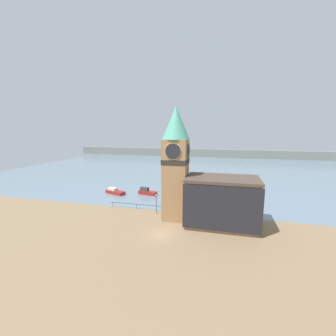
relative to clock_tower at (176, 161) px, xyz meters
name	(u,v)px	position (x,y,z in m)	size (l,w,h in m)	color
ground_plane	(161,235)	(-0.80, -7.40, -11.24)	(160.00, 160.00, 0.00)	#846B4C
water	(203,167)	(-0.80, 63.27, -11.24)	(160.00, 120.00, 0.00)	slate
far_shoreline	(209,153)	(-0.80, 103.27, -8.74)	(180.00, 3.00, 5.00)	gray
pier_railing	(137,205)	(-9.28, 3.02, -10.28)	(12.15, 0.08, 1.09)	#333338
clock_tower	(176,161)	(0.00, 0.00, 0.00)	(5.06, 5.06, 21.19)	#9E754C
pier_building	(222,201)	(8.63, -0.91, -6.87)	(12.70, 8.00, 8.72)	#9E754C
boat_near	(147,192)	(-10.83, 14.05, -10.53)	(5.23, 2.34, 1.94)	maroon
boat_far	(115,192)	(-19.46, 12.67, -10.66)	(6.00, 3.74, 1.53)	maroon
mooring_bollard_near	(163,217)	(-2.35, -0.74, -10.85)	(0.31, 0.31, 0.72)	brown
lamp_post	(156,200)	(-4.27, 1.40, -8.40)	(0.32, 0.32, 4.09)	#2D2D33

